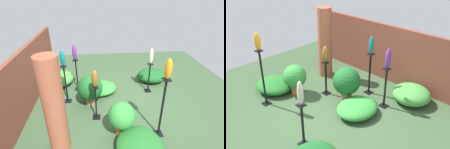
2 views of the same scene
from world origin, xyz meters
The scene contains 18 objects.
ground_plane centered at (0.00, 0.00, 0.00)m, with size 8.00×8.00×0.00m, color #385133.
brick_wall_back centered at (0.00, 2.45, 0.82)m, with size 5.60×0.12×1.63m, color brown.
brick_pillar centered at (-1.59, 1.40, 1.03)m, with size 0.41×0.41×2.06m, color #9E5138.
pedestal_teal centered at (0.04, 1.46, 0.52)m, with size 0.20×0.20×1.14m.
pedestal_amber centered at (-1.46, -0.77, 0.67)m, with size 0.20×0.20×1.44m.
pedestal_ivory centered at (0.38, -1.05, 0.43)m, with size 0.20×0.20×0.95m.
pedestal_bronze centered at (-0.75, 0.63, 0.41)m, with size 0.20×0.20×0.91m.
pedestal_violet centered at (0.72, 1.21, 0.47)m, with size 0.20×0.20×1.03m.
art_vase_teal centered at (0.04, 1.46, 1.37)m, with size 0.12×0.12×0.46m, color #0F727A.
art_vase_amber centered at (-1.46, -0.77, 1.66)m, with size 0.15×0.14×0.44m, color orange.
art_vase_ivory centered at (0.38, -1.05, 1.20)m, with size 0.12×0.12×0.50m, color beige.
art_vase_bronze centered at (-0.75, 0.63, 1.13)m, with size 0.16×0.16×0.44m, color brown.
art_vase_violet centered at (0.72, 1.21, 1.28)m, with size 0.14×0.14×0.50m, color #6B2D8C.
potted_plant_back_center centered at (-0.15, 0.78, 0.52)m, with size 0.70×0.70×0.89m.
potted_plant_front_left centered at (-1.34, 0.07, 0.48)m, with size 0.61×0.61×0.81m.
foliage_bed_east centered at (-1.87, -0.23, 0.17)m, with size 1.06×0.97×0.33m, color #236B28.
foliage_bed_west centered at (1.09, 1.85, 0.22)m, with size 0.96×0.93×0.45m, color #479942.
foliage_bed_rear centered at (0.45, 0.50, 0.16)m, with size 0.88×1.05×0.31m, color #338C38.
Camera 2 is at (3.72, -3.47, 3.68)m, focal length 42.00 mm.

